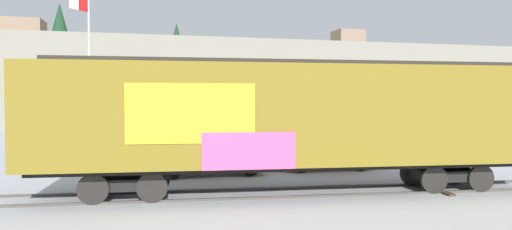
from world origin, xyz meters
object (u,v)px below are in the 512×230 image
object	(u,v)px
freight_car	(295,117)
flagpole	(86,58)
parked_car_silver	(209,155)
parked_car_red	(323,150)

from	to	relation	value
freight_car	flagpole	xyz separation A→B (m)	(-8.39, 12.07, 3.01)
parked_car_silver	freight_car	bearing A→B (deg)	-61.84
flagpole	parked_car_red	world-z (taller)	flagpole
flagpole	parked_car_silver	xyz separation A→B (m)	(6.02, -7.65, -4.72)
parked_car_silver	parked_car_red	bearing A→B (deg)	3.97
flagpole	parked_car_silver	distance (m)	10.82
freight_car	parked_car_silver	distance (m)	5.29
freight_car	flagpole	size ratio (longest dim) A/B	1.86
flagpole	freight_car	bearing A→B (deg)	-55.19
parked_car_silver	flagpole	bearing A→B (deg)	128.22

